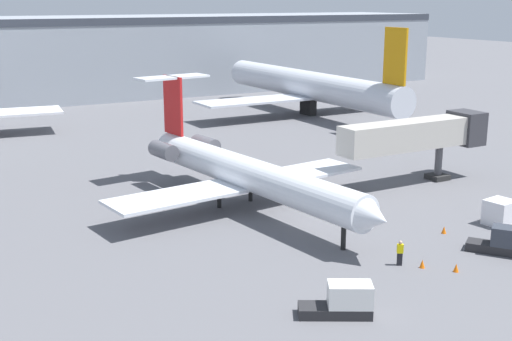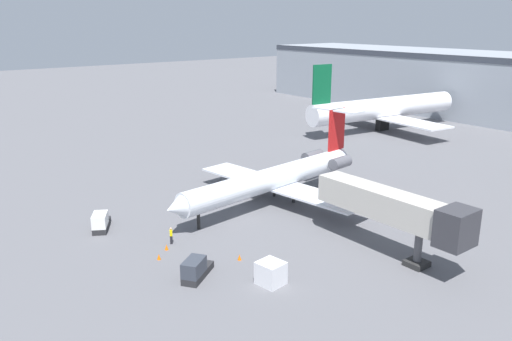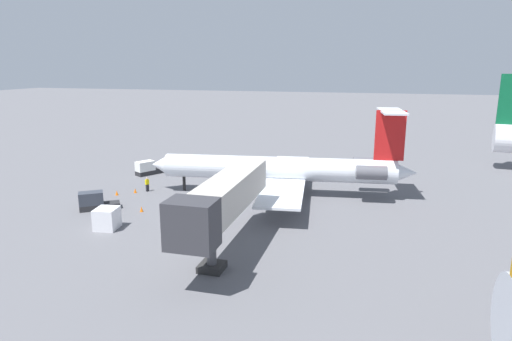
{
  "view_description": "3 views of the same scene",
  "coord_description": "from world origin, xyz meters",
  "px_view_note": "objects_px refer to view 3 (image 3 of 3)",
  "views": [
    {
      "loc": [
        -26.31,
        -40.69,
        16.82
      ],
      "look_at": [
        -0.35,
        6.15,
        3.18
      ],
      "focal_mm": 47.19,
      "sensor_mm": 36.0,
      "label": 1
    },
    {
      "loc": [
        43.82,
        -31.38,
        21.08
      ],
      "look_at": [
        -2.95,
        4.68,
        3.86
      ],
      "focal_mm": 36.45,
      "sensor_mm": 36.0,
      "label": 2
    },
    {
      "loc": [
        47.52,
        16.74,
        14.67
      ],
      "look_at": [
        -2.33,
        2.88,
        2.39
      ],
      "focal_mm": 31.34,
      "sensor_mm": 36.0,
      "label": 3
    }
  ],
  "objects_px": {
    "ground_crew_marshaller": "(147,184)",
    "baggage_tug_lead": "(95,202)",
    "jet_bridge": "(221,200)",
    "baggage_tug_trailing": "(148,169)",
    "traffic_cone_near": "(117,193)",
    "traffic_cone_far": "(141,209)",
    "traffic_cone_mid": "(135,191)",
    "cargo_container_uld": "(107,218)",
    "regional_jet": "(286,168)"
  },
  "relations": [
    {
      "from": "ground_crew_marshaller",
      "to": "baggage_tug_lead",
      "type": "relative_size",
      "value": 0.42
    },
    {
      "from": "jet_bridge",
      "to": "baggage_tug_trailing",
      "type": "height_order",
      "value": "jet_bridge"
    },
    {
      "from": "traffic_cone_near",
      "to": "baggage_tug_lead",
      "type": "bearing_deg",
      "value": 8.45
    },
    {
      "from": "jet_bridge",
      "to": "traffic_cone_far",
      "type": "xyz_separation_m",
      "value": [
        -8.29,
        -11.75,
        -4.38
      ]
    },
    {
      "from": "baggage_tug_lead",
      "to": "baggage_tug_trailing",
      "type": "distance_m",
      "value": 15.31
    },
    {
      "from": "traffic_cone_near",
      "to": "traffic_cone_mid",
      "type": "distance_m",
      "value": 2.1
    },
    {
      "from": "cargo_container_uld",
      "to": "traffic_cone_mid",
      "type": "bearing_deg",
      "value": -161.76
    },
    {
      "from": "jet_bridge",
      "to": "traffic_cone_far",
      "type": "distance_m",
      "value": 15.03
    },
    {
      "from": "traffic_cone_near",
      "to": "ground_crew_marshaller",
      "type": "bearing_deg",
      "value": 132.8
    },
    {
      "from": "traffic_cone_near",
      "to": "traffic_cone_mid",
      "type": "height_order",
      "value": "same"
    },
    {
      "from": "traffic_cone_mid",
      "to": "traffic_cone_far",
      "type": "distance_m",
      "value": 7.33
    },
    {
      "from": "regional_jet",
      "to": "jet_bridge",
      "type": "height_order",
      "value": "regional_jet"
    },
    {
      "from": "jet_bridge",
      "to": "baggage_tug_lead",
      "type": "bearing_deg",
      "value": -114.61
    },
    {
      "from": "baggage_tug_trailing",
      "to": "cargo_container_uld",
      "type": "relative_size",
      "value": 1.8
    },
    {
      "from": "jet_bridge",
      "to": "traffic_cone_mid",
      "type": "relative_size",
      "value": 28.72
    },
    {
      "from": "traffic_cone_near",
      "to": "traffic_cone_far",
      "type": "xyz_separation_m",
      "value": [
        4.57,
        5.77,
        0.0
      ]
    },
    {
      "from": "regional_jet",
      "to": "jet_bridge",
      "type": "bearing_deg",
      "value": -3.79
    },
    {
      "from": "cargo_container_uld",
      "to": "traffic_cone_far",
      "type": "bearing_deg",
      "value": 173.99
    },
    {
      "from": "traffic_cone_mid",
      "to": "traffic_cone_far",
      "type": "relative_size",
      "value": 1.0
    },
    {
      "from": "regional_jet",
      "to": "cargo_container_uld",
      "type": "xyz_separation_m",
      "value": [
        15.23,
        -13.51,
        -2.17
      ]
    },
    {
      "from": "regional_jet",
      "to": "traffic_cone_near",
      "type": "bearing_deg",
      "value": -73.68
    },
    {
      "from": "traffic_cone_mid",
      "to": "traffic_cone_far",
      "type": "xyz_separation_m",
      "value": [
        5.99,
        4.23,
        0.0
      ]
    },
    {
      "from": "baggage_tug_trailing",
      "to": "traffic_cone_far",
      "type": "xyz_separation_m",
      "value": [
        14.51,
        7.28,
        -0.56
      ]
    },
    {
      "from": "ground_crew_marshaller",
      "to": "cargo_container_uld",
      "type": "xyz_separation_m",
      "value": [
        12.16,
        2.62,
        0.12
      ]
    },
    {
      "from": "regional_jet",
      "to": "jet_bridge",
      "type": "distance_m",
      "value": 18.45
    },
    {
      "from": "regional_jet",
      "to": "baggage_tug_lead",
      "type": "bearing_deg",
      "value": -59.28
    },
    {
      "from": "regional_jet",
      "to": "cargo_container_uld",
      "type": "relative_size",
      "value": 13.23
    },
    {
      "from": "ground_crew_marshaller",
      "to": "baggage_tug_lead",
      "type": "height_order",
      "value": "baggage_tug_lead"
    },
    {
      "from": "ground_crew_marshaller",
      "to": "traffic_cone_far",
      "type": "height_order",
      "value": "ground_crew_marshaller"
    },
    {
      "from": "regional_jet",
      "to": "baggage_tug_trailing",
      "type": "height_order",
      "value": "regional_jet"
    },
    {
      "from": "jet_bridge",
      "to": "cargo_container_uld",
      "type": "height_order",
      "value": "jet_bridge"
    },
    {
      "from": "traffic_cone_far",
      "to": "traffic_cone_near",
      "type": "bearing_deg",
      "value": -128.35
    },
    {
      "from": "cargo_container_uld",
      "to": "traffic_cone_mid",
      "type": "distance_m",
      "value": 11.78
    },
    {
      "from": "jet_bridge",
      "to": "traffic_cone_near",
      "type": "distance_m",
      "value": 22.17
    },
    {
      "from": "traffic_cone_mid",
      "to": "cargo_container_uld",
      "type": "bearing_deg",
      "value": 18.24
    },
    {
      "from": "baggage_tug_trailing",
      "to": "traffic_cone_far",
      "type": "bearing_deg",
      "value": 26.63
    },
    {
      "from": "traffic_cone_far",
      "to": "baggage_tug_trailing",
      "type": "bearing_deg",
      "value": -153.37
    },
    {
      "from": "ground_crew_marshaller",
      "to": "traffic_cone_far",
      "type": "bearing_deg",
      "value": 24.37
    },
    {
      "from": "jet_bridge",
      "to": "baggage_tug_trailing",
      "type": "distance_m",
      "value": 29.95
    },
    {
      "from": "ground_crew_marshaller",
      "to": "traffic_cone_near",
      "type": "relative_size",
      "value": 3.07
    },
    {
      "from": "regional_jet",
      "to": "traffic_cone_near",
      "type": "xyz_separation_m",
      "value": [
        5.49,
        -18.74,
        -2.87
      ]
    },
    {
      "from": "baggage_tug_trailing",
      "to": "baggage_tug_lead",
      "type": "bearing_deg",
      "value": 8.56
    },
    {
      "from": "baggage_tug_lead",
      "to": "traffic_cone_mid",
      "type": "relative_size",
      "value": 7.39
    },
    {
      "from": "traffic_cone_mid",
      "to": "traffic_cone_far",
      "type": "bearing_deg",
      "value": 35.2
    },
    {
      "from": "baggage_tug_lead",
      "to": "cargo_container_uld",
      "type": "bearing_deg",
      "value": 44.36
    },
    {
      "from": "regional_jet",
      "to": "cargo_container_uld",
      "type": "height_order",
      "value": "regional_jet"
    },
    {
      "from": "baggage_tug_trailing",
      "to": "ground_crew_marshaller",
      "type": "bearing_deg",
      "value": 28.65
    },
    {
      "from": "cargo_container_uld",
      "to": "traffic_cone_near",
      "type": "relative_size",
      "value": 4.2
    },
    {
      "from": "baggage_tug_lead",
      "to": "regional_jet",
      "type": "bearing_deg",
      "value": 120.72
    },
    {
      "from": "regional_jet",
      "to": "baggage_tug_lead",
      "type": "relative_size",
      "value": 7.52
    }
  ]
}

